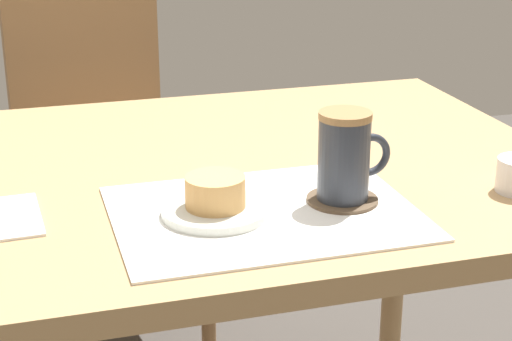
{
  "coord_description": "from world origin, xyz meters",
  "views": [
    {
      "loc": [
        -0.24,
        -1.24,
        1.18
      ],
      "look_at": [
        0.08,
        -0.17,
        0.76
      ],
      "focal_mm": 60.0,
      "sensor_mm": 36.0,
      "label": 1
    }
  ],
  "objects": [
    {
      "name": "dining_table",
      "position": [
        0.0,
        0.0,
        0.64
      ],
      "size": [
        1.24,
        0.83,
        0.71
      ],
      "color": "tan",
      "rests_on": "ground_plane"
    },
    {
      "name": "wooden_chair",
      "position": [
        -0.04,
        0.79,
        0.49
      ],
      "size": [
        0.48,
        0.48,
        0.9
      ],
      "rotation": [
        0.0,
        0.0,
        3.29
      ],
      "color": "#997047",
      "rests_on": "ground_plane"
    },
    {
      "name": "placemat",
      "position": [
        0.08,
        -0.21,
        0.71
      ],
      "size": [
        0.41,
        0.31,
        0.0
      ],
      "primitive_type": "cube",
      "color": "white",
      "rests_on": "dining_table"
    },
    {
      "name": "pastry_plate",
      "position": [
        0.01,
        -0.2,
        0.72
      ],
      "size": [
        0.15,
        0.15,
        0.01
      ],
      "primitive_type": "cylinder",
      "color": "silver",
      "rests_on": "placemat"
    },
    {
      "name": "pastry",
      "position": [
        0.01,
        -0.2,
        0.75
      ],
      "size": [
        0.08,
        0.08,
        0.04
      ],
      "primitive_type": "cylinder",
      "color": "#E0A860",
      "rests_on": "pastry_plate"
    },
    {
      "name": "coffee_coaster",
      "position": [
        0.19,
        -0.21,
        0.72
      ],
      "size": [
        0.1,
        0.1,
        0.0
      ],
      "primitive_type": "cylinder",
      "color": "brown",
      "rests_on": "placemat"
    },
    {
      "name": "coffee_mug",
      "position": [
        0.2,
        -0.21,
        0.78
      ],
      "size": [
        0.11,
        0.07,
        0.13
      ],
      "color": "#2D333D",
      "rests_on": "coffee_coaster"
    }
  ]
}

